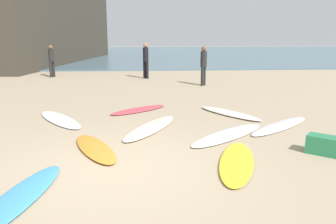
{
  "coord_description": "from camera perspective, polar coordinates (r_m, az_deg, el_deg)",
  "views": [
    {
      "loc": [
        0.53,
        -5.55,
        2.26
      ],
      "look_at": [
        1.1,
        2.99,
        0.3
      ],
      "focal_mm": 36.54,
      "sensor_mm": 36.0,
      "label": 1
    }
  ],
  "objects": [
    {
      "name": "ground_plane",
      "position": [
        6.01,
        -8.68,
        -9.34
      ],
      "size": [
        120.0,
        120.0,
        0.0
      ],
      "primitive_type": "plane",
      "color": "tan"
    },
    {
      "name": "ocean_water",
      "position": [
        41.49,
        -4.62,
        9.79
      ],
      "size": [
        120.0,
        40.0,
        0.08
      ],
      "primitive_type": "cube",
      "color": "slate",
      "rests_on": "ground_plane"
    },
    {
      "name": "surfboard_0",
      "position": [
        9.58,
        -17.61,
        -1.17
      ],
      "size": [
        1.83,
        2.36,
        0.06
      ],
      "primitive_type": "ellipsoid",
      "rotation": [
        0.0,
        0.0,
        3.72
      ],
      "color": "white",
      "rests_on": "ground_plane"
    },
    {
      "name": "surfboard_1",
      "position": [
        7.87,
        10.08,
        -3.73
      ],
      "size": [
        2.29,
        2.15,
        0.07
      ],
      "primitive_type": "ellipsoid",
      "rotation": [
        0.0,
        0.0,
        2.31
      ],
      "color": "white",
      "rests_on": "ground_plane"
    },
    {
      "name": "surfboard_2",
      "position": [
        5.32,
        -23.77,
        -13.05
      ],
      "size": [
        0.99,
        2.47,
        0.06
      ],
      "primitive_type": "ellipsoid",
      "rotation": [
        0.0,
        0.0,
        -0.19
      ],
      "color": "#459EDE",
      "rests_on": "ground_plane"
    },
    {
      "name": "surfboard_3",
      "position": [
        10.32,
        -4.93,
        0.37
      ],
      "size": [
        1.9,
        1.69,
        0.06
      ],
      "primitive_type": "ellipsoid",
      "rotation": [
        0.0,
        0.0,
        2.26
      ],
      "color": "#D74752",
      "rests_on": "ground_plane"
    },
    {
      "name": "surfboard_4",
      "position": [
        6.27,
        11.37,
        -8.14
      ],
      "size": [
        1.24,
        2.32,
        0.07
      ],
      "primitive_type": "ellipsoid",
      "rotation": [
        0.0,
        0.0,
        -0.3
      ],
      "color": "yellow",
      "rests_on": "ground_plane"
    },
    {
      "name": "surfboard_5",
      "position": [
        9.95,
        10.21,
        -0.19
      ],
      "size": [
        1.67,
        2.19,
        0.09
      ],
      "primitive_type": "ellipsoid",
      "rotation": [
        0.0,
        0.0,
        3.72
      ],
      "color": "silver",
      "rests_on": "ground_plane"
    },
    {
      "name": "surfboard_6",
      "position": [
        7.0,
        -12.07,
        -5.92
      ],
      "size": [
        1.32,
        2.05,
        0.08
      ],
      "primitive_type": "ellipsoid",
      "rotation": [
        0.0,
        0.0,
        3.56
      ],
      "color": "orange",
      "rests_on": "ground_plane"
    },
    {
      "name": "surfboard_7",
      "position": [
        8.32,
        -2.89,
        -2.6
      ],
      "size": [
        1.66,
        2.53,
        0.08
      ],
      "primitive_type": "ellipsoid",
      "rotation": [
        0.0,
        0.0,
        2.68
      ],
      "color": "#F5E0C5",
      "rests_on": "ground_plane"
    },
    {
      "name": "surfboard_8",
      "position": [
        8.95,
        18.22,
        -2.19
      ],
      "size": [
        2.26,
        2.05,
        0.06
      ],
      "primitive_type": "ellipsoid",
      "rotation": [
        0.0,
        0.0,
        2.29
      ],
      "color": "white",
      "rests_on": "ground_plane"
    },
    {
      "name": "beachgoer_near",
      "position": [
        17.8,
        -3.74,
        8.88
      ],
      "size": [
        0.4,
        0.4,
        1.82
      ],
      "rotation": [
        0.0,
        0.0,
        5.46
      ],
      "color": "black",
      "rests_on": "ground_plane"
    },
    {
      "name": "beachgoer_mid",
      "position": [
        15.36,
        5.95,
        8.02
      ],
      "size": [
        0.39,
        0.39,
        1.74
      ],
      "rotation": [
        0.0,
        0.0,
        4.12
      ],
      "color": "black",
      "rests_on": "ground_plane"
    },
    {
      "name": "beachgoer_far",
      "position": [
        19.36,
        -18.87,
        8.31
      ],
      "size": [
        0.38,
        0.38,
        1.69
      ],
      "rotation": [
        0.0,
        0.0,
        4.18
      ],
      "color": "black",
      "rests_on": "ground_plane"
    },
    {
      "name": "beach_cooler",
      "position": [
        7.23,
        24.52,
        -5.04
      ],
      "size": [
        0.68,
        0.64,
        0.36
      ],
      "primitive_type": "cube",
      "rotation": [
        0.0,
        0.0,
        5.59
      ],
      "color": "#287F51",
      "rests_on": "ground_plane"
    }
  ]
}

